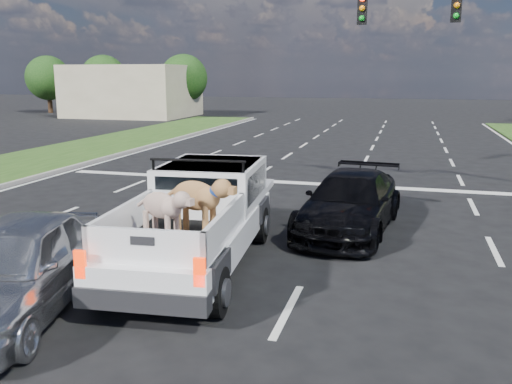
% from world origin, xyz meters
% --- Properties ---
extents(ground, '(160.00, 160.00, 0.00)m').
position_xyz_m(ground, '(0.00, 0.00, 0.00)').
color(ground, black).
rests_on(ground, ground).
extents(road_markings, '(17.75, 60.00, 0.01)m').
position_xyz_m(road_markings, '(0.00, 6.56, 0.01)').
color(road_markings, silver).
rests_on(road_markings, ground).
extents(building_left, '(10.00, 8.00, 4.40)m').
position_xyz_m(building_left, '(-20.00, 36.00, 2.20)').
color(building_left, '#C5B996').
rests_on(building_left, ground).
extents(tree_far_a, '(4.20, 4.20, 5.40)m').
position_xyz_m(tree_far_a, '(-30.00, 38.00, 3.29)').
color(tree_far_a, '#332114').
rests_on(tree_far_a, ground).
extents(tree_far_b, '(4.20, 4.20, 5.40)m').
position_xyz_m(tree_far_b, '(-24.00, 38.00, 3.29)').
color(tree_far_b, '#332114').
rests_on(tree_far_b, ground).
extents(tree_far_c, '(4.20, 4.20, 5.40)m').
position_xyz_m(tree_far_c, '(-16.00, 38.00, 3.29)').
color(tree_far_c, '#332114').
rests_on(tree_far_c, ground).
extents(pickup_truck, '(2.46, 5.59, 2.04)m').
position_xyz_m(pickup_truck, '(-0.32, 1.61, 0.96)').
color(pickup_truck, black).
rests_on(pickup_truck, ground).
extents(silver_sedan, '(2.68, 4.64, 1.48)m').
position_xyz_m(silver_sedan, '(-2.20, -1.15, 0.74)').
color(silver_sedan, silver).
rests_on(silver_sedan, ground).
extents(black_coupe, '(2.38, 4.81, 1.34)m').
position_xyz_m(black_coupe, '(2.20, 4.72, 0.67)').
color(black_coupe, black).
rests_on(black_coupe, ground).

